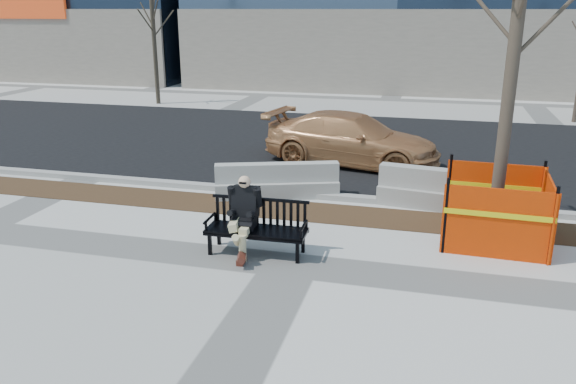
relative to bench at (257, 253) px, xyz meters
name	(u,v)px	position (x,y,z in m)	size (l,w,h in m)	color
ground	(291,265)	(0.69, -0.31, 0.00)	(120.00, 120.00, 0.00)	beige
mulch_strip	(322,213)	(0.69, 2.29, 0.00)	(40.00, 1.20, 0.02)	#47301C
asphalt_street	(362,146)	(0.69, 8.49, 0.00)	(60.00, 10.40, 0.01)	black
curb	(330,196)	(0.69, 3.24, 0.06)	(60.00, 0.25, 0.12)	#9E9B93
bench	(257,253)	(0.00, 0.00, 0.00)	(1.76, 0.63, 0.94)	black
seated_man	(245,251)	(-0.24, 0.04, 0.00)	(0.57, 0.96, 1.34)	black
tree_fence	(492,240)	(3.98, 1.65, 0.00)	(2.69, 2.69, 6.73)	#FF3B00
sedan	(351,164)	(0.68, 6.37, 0.00)	(1.92, 4.71, 1.37)	#BA7C49
jersey_barrier_left	(277,197)	(-0.50, 3.09, 0.00)	(2.74, 0.55, 0.79)	#A6A49C
jersey_barrier_right	(448,209)	(3.22, 3.20, 0.00)	(2.98, 0.60, 0.85)	#9D9A93
far_tree_left	(159,103)	(-9.19, 14.58, 0.00)	(2.05, 2.05, 5.53)	#3F3528
far_tree_right	(574,122)	(7.81, 14.45, 0.00)	(1.72, 1.72, 4.64)	#47392E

